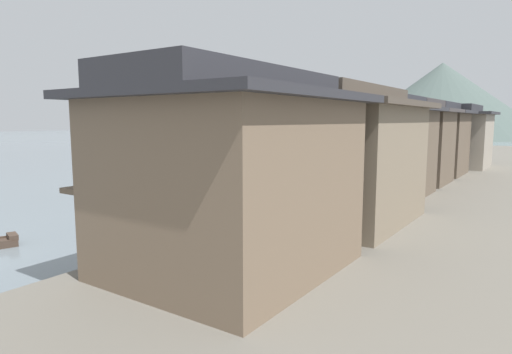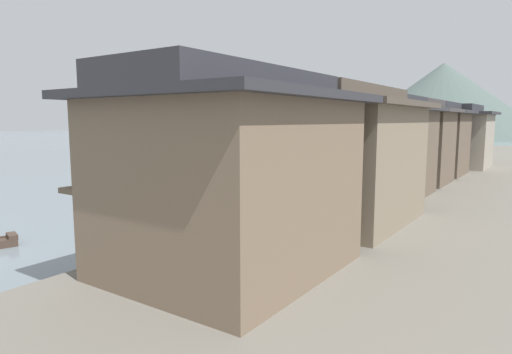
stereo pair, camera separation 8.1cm
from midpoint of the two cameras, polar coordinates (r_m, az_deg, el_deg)
name	(u,v)px [view 1 (the left image)]	position (r m, az deg, el deg)	size (l,w,h in m)	color
riverbank_right	(501,188)	(36.80, 29.20, -1.31)	(18.00, 110.00, 0.69)	#6B665B
boat_moored_nearest	(398,161)	(59.59, 17.99, 2.05)	(3.87, 4.35, 0.38)	#423328
boat_moored_second	(295,175)	(41.50, 5.05, 0.32)	(5.02, 1.50, 0.65)	brown
boat_moored_third	(120,204)	(28.52, -17.42, -3.43)	(4.35, 1.66, 0.38)	#33281E
boat_moored_far	(219,217)	(22.98, -4.98, -5.20)	(1.97, 3.99, 0.84)	#33281E
boat_midriver_drifting	(349,182)	(37.76, 11.96, -0.59)	(1.79, 5.42, 0.53)	brown
boat_midriver_upstream	(393,171)	(46.84, 17.43, 0.71)	(1.52, 4.19, 0.40)	#33281E
boat_upstream_distant	(315,194)	(31.10, 7.59, -2.25)	(2.21, 5.90, 0.43)	#423328
house_waterfront_nearest	(231,174)	(13.48, -3.49, 0.42)	(7.06, 7.78, 6.14)	#75604C
house_waterfront_second	(340,156)	(20.57, 10.80, 2.71)	(7.12, 8.24, 6.14)	#7F705B
house_waterfront_tall	(385,147)	(28.30, 16.38, 3.81)	(6.05, 7.26, 6.14)	brown
house_waterfront_narrow	(414,142)	(34.83, 19.85, 4.31)	(6.02, 5.94, 6.14)	brown
house_waterfront_far	(434,139)	(40.99, 22.11, 4.59)	(6.04, 6.60, 6.14)	brown
house_waterfront_end	(456,137)	(48.36, 24.61, 4.80)	(7.00, 7.57, 6.14)	gray
hill_far_west	(441,100)	(149.08, 22.96, 9.18)	(61.59, 61.59, 22.88)	#4C5B56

